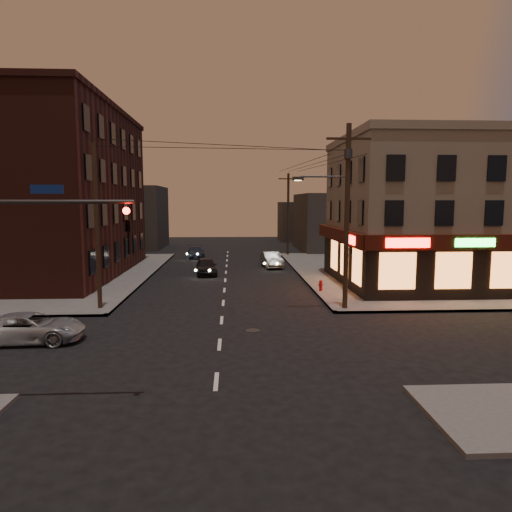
{
  "coord_description": "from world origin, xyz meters",
  "views": [
    {
      "loc": [
        0.57,
        -18.75,
        5.99
      ],
      "look_at": [
        1.8,
        4.79,
        3.2
      ],
      "focal_mm": 32.0,
      "sensor_mm": 36.0,
      "label": 1
    }
  ],
  "objects": [
    {
      "name": "sedan_far",
      "position": [
        -3.38,
        30.55,
        0.62
      ],
      "size": [
        2.21,
        4.46,
        1.25
      ],
      "primitive_type": "imported",
      "rotation": [
        0.0,
        0.0,
        0.11
      ],
      "color": "#1B2537",
      "rests_on": "ground"
    },
    {
      "name": "bg_building_ne_b",
      "position": [
        12.0,
        52.0,
        3.0
      ],
      "size": [
        8.0,
        8.0,
        6.0
      ],
      "primitive_type": "cube",
      "color": "#3F3D3A",
      "rests_on": "ground"
    },
    {
      "name": "bg_building_nw",
      "position": [
        -13.0,
        42.0,
        4.0
      ],
      "size": [
        9.0,
        10.0,
        8.0
      ],
      "primitive_type": "cube",
      "color": "#3F3D3A",
      "rests_on": "ground"
    },
    {
      "name": "utility_pole_west",
      "position": [
        -6.8,
        6.5,
        4.65
      ],
      "size": [
        0.24,
        0.24,
        9.0
      ],
      "primitive_type": "cylinder",
      "color": "#382619",
      "rests_on": "sidewalk_nw"
    },
    {
      "name": "utility_pole_far",
      "position": [
        6.8,
        32.0,
        4.65
      ],
      "size": [
        0.26,
        0.26,
        9.0
      ],
      "primitive_type": "cylinder",
      "color": "#382619",
      "rests_on": "sidewalk_ne"
    },
    {
      "name": "ground",
      "position": [
        0.0,
        0.0,
        0.0
      ],
      "size": [
        120.0,
        120.0,
        0.0
      ],
      "primitive_type": "plane",
      "color": "black",
      "rests_on": "ground"
    },
    {
      "name": "utility_pole_main",
      "position": [
        6.68,
        5.8,
        5.76
      ],
      "size": [
        4.2,
        0.44,
        10.0
      ],
      "color": "#382619",
      "rests_on": "sidewalk_ne"
    },
    {
      "name": "sedan_mid",
      "position": [
        4.16,
        22.87,
        0.71
      ],
      "size": [
        1.97,
        4.47,
        1.43
      ],
      "primitive_type": "imported",
      "rotation": [
        0.0,
        0.0,
        0.11
      ],
      "color": "slate",
      "rests_on": "ground"
    },
    {
      "name": "bg_building_ne_a",
      "position": [
        14.0,
        38.0,
        3.5
      ],
      "size": [
        10.0,
        12.0,
        7.0
      ],
      "primitive_type": "cube",
      "color": "#3F3D3A",
      "rests_on": "ground"
    },
    {
      "name": "fire_hydrant",
      "position": [
        6.4,
        10.69,
        0.55
      ],
      "size": [
        0.33,
        0.33,
        0.73
      ],
      "rotation": [
        0.0,
        0.0,
        0.43
      ],
      "color": "maroon",
      "rests_on": "sidewalk_ne"
    },
    {
      "name": "suv_cross",
      "position": [
        -8.15,
        0.79,
        0.63
      ],
      "size": [
        4.61,
        2.27,
        1.26
      ],
      "primitive_type": "imported",
      "rotation": [
        0.0,
        0.0,
        1.61
      ],
      "color": "#9A9EA3",
      "rests_on": "ground"
    },
    {
      "name": "sidewalk_ne",
      "position": [
        18.0,
        19.0,
        0.07
      ],
      "size": [
        24.0,
        28.0,
        0.15
      ],
      "primitive_type": "cube",
      "color": "#514F4C",
      "rests_on": "ground"
    },
    {
      "name": "pizza_building",
      "position": [
        15.93,
        13.43,
        5.35
      ],
      "size": [
        15.85,
        12.85,
        10.5
      ],
      "color": "gray",
      "rests_on": "sidewalk_ne"
    },
    {
      "name": "traffic_signal",
      "position": [
        -5.57,
        -5.6,
        4.16
      ],
      "size": [
        4.49,
        0.32,
        6.47
      ],
      "color": "#333538",
      "rests_on": "ground"
    },
    {
      "name": "brick_apartment",
      "position": [
        -14.5,
        19.0,
        6.65
      ],
      "size": [
        12.0,
        20.0,
        13.0
      ],
      "primitive_type": "cube",
      "color": "#411B15",
      "rests_on": "sidewalk_nw"
    },
    {
      "name": "sidewalk_nw",
      "position": [
        -18.0,
        19.0,
        0.07
      ],
      "size": [
        24.0,
        28.0,
        0.15
      ],
      "primitive_type": "cube",
      "color": "#514F4C",
      "rests_on": "ground"
    },
    {
      "name": "sedan_near",
      "position": [
        -1.61,
        18.93,
        0.71
      ],
      "size": [
        2.07,
        4.3,
        1.42
      ],
      "primitive_type": "imported",
      "rotation": [
        0.0,
        0.0,
        0.1
      ],
      "color": "black",
      "rests_on": "ground"
    }
  ]
}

